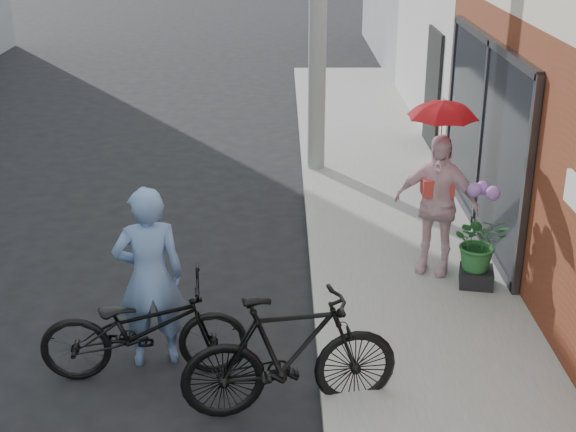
{
  "coord_description": "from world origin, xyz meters",
  "views": [
    {
      "loc": [
        0.53,
        -6.51,
        4.31
      ],
      "look_at": [
        0.6,
        1.42,
        1.1
      ],
      "focal_mm": 50.0,
      "sensor_mm": 36.0,
      "label": 1
    }
  ],
  "objects_px": {
    "planter": "(476,277)",
    "kimono_woman": "(436,204)",
    "officer": "(150,277)",
    "bike_left": "(144,328)",
    "bike_right": "(290,354)"
  },
  "relations": [
    {
      "from": "planter",
      "to": "kimono_woman",
      "type": "bearing_deg",
      "value": 138.1
    },
    {
      "from": "officer",
      "to": "bike_left",
      "type": "distance_m",
      "value": 0.48
    },
    {
      "from": "officer",
      "to": "bike_right",
      "type": "distance_m",
      "value": 1.6
    },
    {
      "from": "bike_left",
      "to": "bike_right",
      "type": "bearing_deg",
      "value": -117.99
    },
    {
      "from": "officer",
      "to": "planter",
      "type": "xyz_separation_m",
      "value": [
        3.49,
        1.39,
        -0.7
      ]
    },
    {
      "from": "bike_left",
      "to": "kimono_woman",
      "type": "distance_m",
      "value": 3.73
    },
    {
      "from": "bike_right",
      "to": "planter",
      "type": "bearing_deg",
      "value": -54.31
    },
    {
      "from": "kimono_woman",
      "to": "bike_right",
      "type": "bearing_deg",
      "value": -99.03
    },
    {
      "from": "officer",
      "to": "planter",
      "type": "distance_m",
      "value": 3.82
    },
    {
      "from": "officer",
      "to": "planter",
      "type": "relative_size",
      "value": 4.9
    },
    {
      "from": "kimono_woman",
      "to": "planter",
      "type": "relative_size",
      "value": 4.49
    },
    {
      "from": "bike_right",
      "to": "planter",
      "type": "relative_size",
      "value": 5.16
    },
    {
      "from": "bike_left",
      "to": "planter",
      "type": "height_order",
      "value": "bike_left"
    },
    {
      "from": "bike_left",
      "to": "planter",
      "type": "relative_size",
      "value": 5.2
    },
    {
      "from": "officer",
      "to": "planter",
      "type": "height_order",
      "value": "officer"
    }
  ]
}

